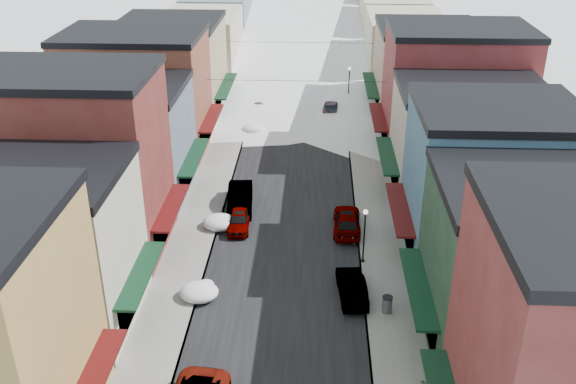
# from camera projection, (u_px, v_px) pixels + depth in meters

# --- Properties ---
(road) EXTENTS (10.00, 160.00, 0.01)m
(road) POSITION_uv_depth(u_px,v_px,m) (301.00, 83.00, 79.12)
(road) COLOR black
(road) RESTS_ON ground
(sidewalk_left) EXTENTS (3.20, 160.00, 0.15)m
(sidewalk_left) POSITION_uv_depth(u_px,v_px,m) (248.00, 82.00, 79.37)
(sidewalk_left) COLOR gray
(sidewalk_left) RESTS_ON ground
(sidewalk_right) EXTENTS (3.20, 160.00, 0.15)m
(sidewalk_right) POSITION_uv_depth(u_px,v_px,m) (355.00, 83.00, 78.82)
(sidewalk_right) COLOR gray
(sidewalk_right) RESTS_ON ground
(curb_left) EXTENTS (0.10, 160.00, 0.15)m
(curb_left) POSITION_uv_depth(u_px,v_px,m) (261.00, 82.00, 79.30)
(curb_left) COLOR slate
(curb_left) RESTS_ON ground
(curb_right) EXTENTS (0.10, 160.00, 0.15)m
(curb_right) POSITION_uv_depth(u_px,v_px,m) (342.00, 83.00, 78.88)
(curb_right) COLOR slate
(curb_right) RESTS_ON ground
(bldg_l_cream) EXTENTS (11.30, 8.20, 9.50)m
(bldg_l_cream) POSITION_uv_depth(u_px,v_px,m) (37.00, 248.00, 35.04)
(bldg_l_cream) COLOR beige
(bldg_l_cream) RESTS_ON ground
(bldg_l_brick_near) EXTENTS (12.30, 8.20, 12.50)m
(bldg_l_brick_near) POSITION_uv_depth(u_px,v_px,m) (74.00, 163.00, 41.56)
(bldg_l_brick_near) COLOR maroon
(bldg_l_brick_near) RESTS_ON ground
(bldg_l_grayblue) EXTENTS (11.30, 9.20, 9.00)m
(bldg_l_grayblue) POSITION_uv_depth(u_px,v_px,m) (122.00, 140.00, 49.92)
(bldg_l_grayblue) COLOR slate
(bldg_l_grayblue) RESTS_ON ground
(bldg_l_brick_far) EXTENTS (13.30, 9.20, 11.00)m
(bldg_l_brick_far) POSITION_uv_depth(u_px,v_px,m) (137.00, 93.00, 57.58)
(bldg_l_brick_far) COLOR brown
(bldg_l_brick_far) RESTS_ON ground
(bldg_l_tan) EXTENTS (11.30, 11.20, 10.00)m
(bldg_l_tan) POSITION_uv_depth(u_px,v_px,m) (172.00, 68.00, 66.72)
(bldg_l_tan) COLOR tan
(bldg_l_tan) RESTS_ON ground
(bldg_r_green) EXTENTS (11.30, 9.20, 9.50)m
(bldg_r_green) POSITION_uv_depth(u_px,v_px,m) (528.00, 265.00, 33.48)
(bldg_r_green) COLOR #1A3623
(bldg_r_green) RESTS_ON ground
(bldg_r_blue) EXTENTS (11.30, 9.20, 10.50)m
(bldg_r_blue) POSITION_uv_depth(u_px,v_px,m) (489.00, 182.00, 41.32)
(bldg_r_blue) COLOR #386280
(bldg_r_blue) RESTS_ON ground
(bldg_r_cream) EXTENTS (12.30, 9.20, 9.00)m
(bldg_r_cream) POSITION_uv_depth(u_px,v_px,m) (467.00, 141.00, 49.69)
(bldg_r_cream) COLOR #B2A78F
(bldg_r_cream) RESTS_ON ground
(bldg_r_brick_far) EXTENTS (13.30, 9.20, 11.50)m
(bldg_r_brick_far) POSITION_uv_depth(u_px,v_px,m) (454.00, 91.00, 57.18)
(bldg_r_brick_far) COLOR maroon
(bldg_r_brick_far) RESTS_ON ground
(bldg_r_tan) EXTENTS (11.30, 11.20, 9.50)m
(bldg_r_tan) POSITION_uv_depth(u_px,v_px,m) (426.00, 71.00, 66.61)
(bldg_r_tan) COLOR #957B62
(bldg_r_tan) RESTS_ON ground
(distant_blocks) EXTENTS (34.00, 55.00, 8.00)m
(distant_blocks) POSITION_uv_depth(u_px,v_px,m) (306.00, 14.00, 97.95)
(distant_blocks) COLOR gray
(distant_blocks) RESTS_ON ground
(overhead_cables) EXTENTS (16.40, 15.04, 0.04)m
(overhead_cables) POSITION_uv_depth(u_px,v_px,m) (298.00, 60.00, 65.19)
(overhead_cables) COLOR black
(overhead_cables) RESTS_ON ground
(car_silver_sedan) EXTENTS (1.68, 3.95, 1.33)m
(car_silver_sedan) POSITION_uv_depth(u_px,v_px,m) (239.00, 220.00, 46.32)
(car_silver_sedan) COLOR #A7ABAF
(car_silver_sedan) RESTS_ON ground
(car_dark_hatch) EXTENTS (2.27, 5.36, 1.72)m
(car_dark_hatch) POSITION_uv_depth(u_px,v_px,m) (240.00, 198.00, 49.00)
(car_dark_hatch) COLOR black
(car_dark_hatch) RESTS_ON ground
(car_silver_wagon) EXTENTS (2.09, 4.68, 1.33)m
(car_silver_wagon) POSITION_uv_depth(u_px,v_px,m) (258.00, 109.00, 68.40)
(car_silver_wagon) COLOR #A7ABB0
(car_silver_wagon) RESTS_ON ground
(car_green_sedan) EXTENTS (1.92, 4.48, 1.43)m
(car_green_sedan) POSITION_uv_depth(u_px,v_px,m) (352.00, 287.00, 38.72)
(car_green_sedan) COLOR black
(car_green_sedan) RESTS_ON ground
(car_gray_suv) EXTENTS (2.04, 4.85, 1.64)m
(car_gray_suv) POSITION_uv_depth(u_px,v_px,m) (347.00, 220.00, 45.95)
(car_gray_suv) COLOR gray
(car_gray_suv) RESTS_ON ground
(car_black_sedan) EXTENTS (2.30, 4.97, 1.41)m
(car_black_sedan) POSITION_uv_depth(u_px,v_px,m) (331.00, 108.00, 68.65)
(car_black_sedan) COLOR black
(car_black_sedan) RESTS_ON ground
(car_lane_silver) EXTENTS (2.14, 4.41, 1.45)m
(car_lane_silver) POSITION_uv_depth(u_px,v_px,m) (295.00, 86.00, 75.46)
(car_lane_silver) COLOR gray
(car_lane_silver) RESTS_ON ground
(car_lane_white) EXTENTS (2.40, 5.17, 1.43)m
(car_lane_white) POSITION_uv_depth(u_px,v_px,m) (313.00, 64.00, 84.69)
(car_lane_white) COLOR white
(car_lane_white) RESTS_ON ground
(trash_can) EXTENTS (0.61, 0.61, 1.04)m
(trash_can) POSITION_uv_depth(u_px,v_px,m) (387.00, 304.00, 37.20)
(trash_can) COLOR slate
(trash_can) RESTS_ON sidewalk_right
(streetlamp_near) EXTENTS (0.32, 0.32, 3.84)m
(streetlamp_near) POSITION_uv_depth(u_px,v_px,m) (365.00, 229.00, 41.26)
(streetlamp_near) COLOR black
(streetlamp_near) RESTS_ON sidewalk_right
(streetlamp_far) EXTENTS (0.36, 0.36, 4.38)m
(streetlamp_far) POSITION_uv_depth(u_px,v_px,m) (349.00, 81.00, 69.71)
(streetlamp_far) COLOR black
(streetlamp_far) RESTS_ON sidewalk_right
(snow_pile_near) EXTENTS (2.36, 2.65, 1.00)m
(snow_pile_near) POSITION_uv_depth(u_px,v_px,m) (200.00, 291.00, 38.69)
(snow_pile_near) COLOR white
(snow_pile_near) RESTS_ON ground
(snow_pile_mid) EXTENTS (2.47, 2.72, 1.04)m
(snow_pile_mid) POSITION_uv_depth(u_px,v_px,m) (220.00, 222.00, 46.43)
(snow_pile_mid) COLOR white
(snow_pile_mid) RESTS_ON ground
(snow_pile_far) EXTENTS (2.27, 2.60, 0.96)m
(snow_pile_far) POSITION_uv_depth(u_px,v_px,m) (253.00, 129.00, 63.62)
(snow_pile_far) COLOR white
(snow_pile_far) RESTS_ON ground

